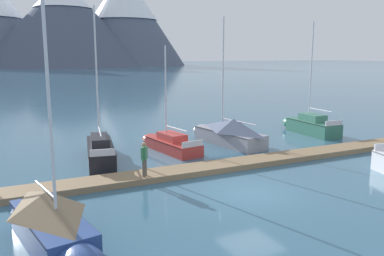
{
  "coord_description": "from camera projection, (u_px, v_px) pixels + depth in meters",
  "views": [
    {
      "loc": [
        -10.12,
        -14.27,
        6.13
      ],
      "look_at": [
        0.0,
        6.0,
        2.0
      ],
      "focal_mm": 37.56,
      "sensor_mm": 36.0,
      "label": 1
    }
  ],
  "objects": [
    {
      "name": "ground_plane",
      "position": [
        251.0,
        193.0,
        18.11
      ],
      "size": [
        700.0,
        700.0,
        0.0
      ],
      "primitive_type": "plane",
      "color": "#335B75"
    },
    {
      "name": "mountain_shoulder_ridge",
      "position": [
        64.0,
        22.0,
        215.78
      ],
      "size": [
        88.22,
        88.22,
        45.98
      ],
      "color": "#424C60",
      "rests_on": "ground"
    },
    {
      "name": "mountain_east_summit",
      "position": [
        124.0,
        16.0,
        235.17
      ],
      "size": [
        70.65,
        70.65,
        54.32
      ],
      "color": "#4C566B",
      "rests_on": "ground"
    },
    {
      "name": "dock",
      "position": [
        209.0,
        168.0,
        21.6
      ],
      "size": [
        29.59,
        1.97,
        0.3
      ],
      "color": "#846B4C",
      "rests_on": "ground"
    },
    {
      "name": "sailboat_second_berth",
      "position": [
        54.0,
        226.0,
        12.63
      ],
      "size": [
        2.46,
        5.9,
        8.83
      ],
      "color": "navy",
      "rests_on": "ground"
    },
    {
      "name": "sailboat_mid_dock_port",
      "position": [
        100.0,
        149.0,
        23.93
      ],
      "size": [
        2.64,
        6.97,
        8.95
      ],
      "color": "black",
      "rests_on": "ground"
    },
    {
      "name": "sailboat_mid_dock_starboard",
      "position": [
        169.0,
        143.0,
        26.23
      ],
      "size": [
        2.27,
        6.04,
        6.73
      ],
      "color": "#B2332D",
      "rests_on": "ground"
    },
    {
      "name": "sailboat_far_berth",
      "position": [
        228.0,
        132.0,
        27.88
      ],
      "size": [
        2.71,
        6.92,
        8.7
      ],
      "color": "#93939E",
      "rests_on": "ground"
    },
    {
      "name": "sailboat_end_of_dock",
      "position": [
        308.0,
        125.0,
        31.93
      ],
      "size": [
        1.97,
        5.91,
        8.65
      ],
      "color": "#336B56",
      "rests_on": "ground"
    },
    {
      "name": "person_on_dock",
      "position": [
        144.0,
        157.0,
        19.43
      ],
      "size": [
        0.41,
        0.48,
        1.69
      ],
      "color": "brown",
      "rests_on": "dock"
    }
  ]
}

